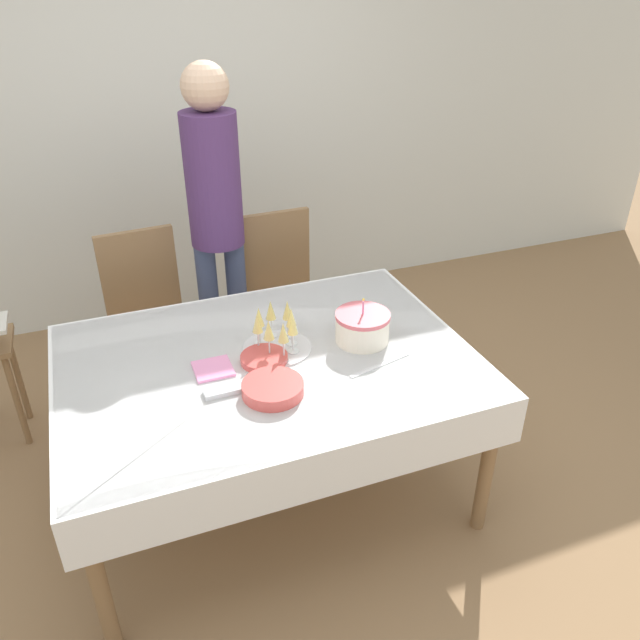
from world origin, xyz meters
TOP-DOWN VIEW (x-y plane):
  - ground_plane at (0.00, 0.00)m, footprint 12.00×12.00m
  - wall_back at (0.00, 1.96)m, footprint 8.00×0.05m
  - dining_table at (0.00, 0.00)m, footprint 1.69×1.22m
  - dining_chair_far_left at (-0.38, 0.93)m, footprint 0.45×0.45m
  - dining_chair_far_right at (0.37, 0.93)m, footprint 0.43×0.43m
  - birthday_cake at (0.43, -0.01)m, footprint 0.24×0.24m
  - champagne_tray at (0.07, 0.06)m, footprint 0.29×0.29m
  - plate_stack_main at (-0.05, -0.24)m, footprint 0.24×0.24m
  - plate_stack_dessert at (-0.01, -0.01)m, footprint 0.19×0.19m
  - cake_knife at (0.42, -0.21)m, footprint 0.30×0.09m
  - fork_pile at (-0.21, -0.16)m, footprint 0.17×0.06m
  - napkin_pile at (-0.22, -0.00)m, footprint 0.15×0.15m
  - person_standing at (0.03, 0.98)m, footprint 0.28×0.28m

SIDE VIEW (x-z plane):
  - ground_plane at x=0.00m, z-range 0.00..0.00m
  - dining_chair_far_left at x=-0.38m, z-range 0.05..1.00m
  - dining_chair_far_right at x=0.37m, z-range 0.05..1.00m
  - dining_table at x=0.00m, z-range 0.26..0.99m
  - cake_knife at x=0.42m, z-range 0.72..0.73m
  - napkin_pile at x=-0.22m, z-range 0.72..0.74m
  - fork_pile at x=-0.21m, z-range 0.72..0.74m
  - plate_stack_dessert at x=-0.01m, z-range 0.72..0.75m
  - plate_stack_main at x=-0.05m, z-range 0.72..0.77m
  - birthday_cake at x=0.43m, z-range 0.69..0.89m
  - champagne_tray at x=0.07m, z-range 0.73..0.91m
  - person_standing at x=0.03m, z-range 0.19..1.95m
  - wall_back at x=0.00m, z-range 0.00..2.70m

